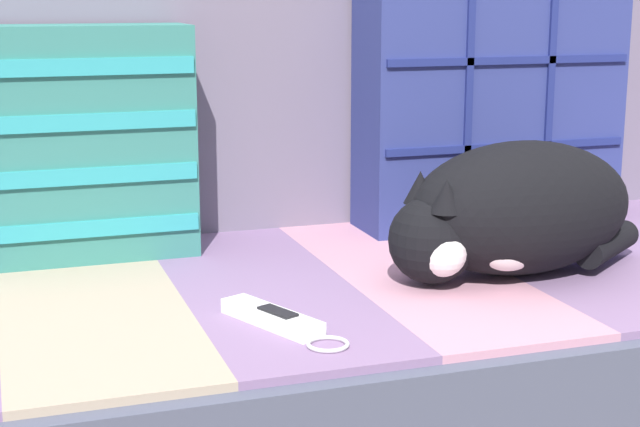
{
  "coord_description": "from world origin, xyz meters",
  "views": [
    {
      "loc": [
        -0.56,
        -1.13,
        0.75
      ],
      "look_at": [
        -0.16,
        0.07,
        0.47
      ],
      "focal_mm": 55.0,
      "sensor_mm": 36.0,
      "label": 1
    }
  ],
  "objects_px": {
    "game_remote_far": "(276,319)",
    "throw_pillow_striped": "(59,144)",
    "throw_pillow_quilted": "(490,100)",
    "sleeping_cat": "(511,213)",
    "couch": "(401,379)"
  },
  "relations": [
    {
      "from": "couch",
      "to": "sleeping_cat",
      "type": "xyz_separation_m",
      "value": [
        0.11,
        -0.11,
        0.27
      ]
    },
    {
      "from": "throw_pillow_quilted",
      "to": "sleeping_cat",
      "type": "distance_m",
      "value": 0.34
    },
    {
      "from": "throw_pillow_quilted",
      "to": "sleeping_cat",
      "type": "relative_size",
      "value": 1.08
    },
    {
      "from": "couch",
      "to": "throw_pillow_striped",
      "type": "height_order",
      "value": "throw_pillow_striped"
    },
    {
      "from": "throw_pillow_striped",
      "to": "game_remote_far",
      "type": "distance_m",
      "value": 0.49
    },
    {
      "from": "throw_pillow_striped",
      "to": "sleeping_cat",
      "type": "distance_m",
      "value": 0.66
    },
    {
      "from": "sleeping_cat",
      "to": "game_remote_far",
      "type": "xyz_separation_m",
      "value": [
        -0.37,
        -0.11,
        -0.08
      ]
    },
    {
      "from": "throw_pillow_quilted",
      "to": "sleeping_cat",
      "type": "xyz_separation_m",
      "value": [
        -0.12,
        -0.3,
        -0.12
      ]
    },
    {
      "from": "game_remote_far",
      "to": "throw_pillow_striped",
      "type": "bearing_deg",
      "value": 117.5
    },
    {
      "from": "sleeping_cat",
      "to": "throw_pillow_quilted",
      "type": "bearing_deg",
      "value": 67.84
    },
    {
      "from": "throw_pillow_quilted",
      "to": "throw_pillow_striped",
      "type": "height_order",
      "value": "throw_pillow_quilted"
    },
    {
      "from": "couch",
      "to": "throw_pillow_quilted",
      "type": "xyz_separation_m",
      "value": [
        0.23,
        0.19,
        0.4
      ]
    },
    {
      "from": "couch",
      "to": "throw_pillow_quilted",
      "type": "distance_m",
      "value": 0.5
    },
    {
      "from": "couch",
      "to": "game_remote_far",
      "type": "relative_size",
      "value": 8.48
    },
    {
      "from": "game_remote_far",
      "to": "throw_pillow_quilted",
      "type": "bearing_deg",
      "value": 39.41
    }
  ]
}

